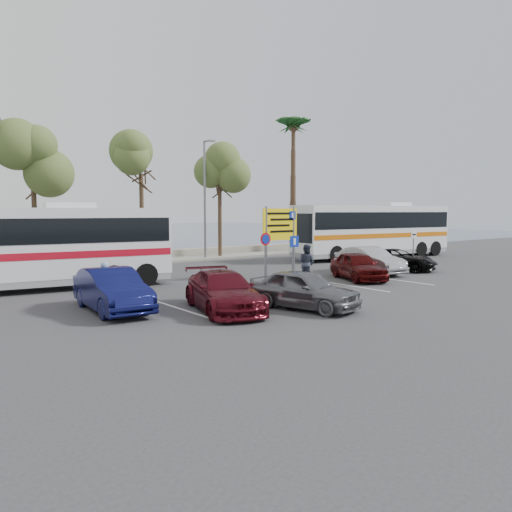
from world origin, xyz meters
TOP-DOWN VIEW (x-y plane):
  - ground at (0.00, 0.00)m, footprint 120.00×120.00m
  - kerb_strip at (0.00, 14.00)m, footprint 44.00×2.40m
  - seawall at (0.00, 16.00)m, footprint 48.00×0.80m
  - sea at (0.00, 60.00)m, footprint 140.00×140.00m
  - tree_left at (-8.00, 14.00)m, footprint 3.20×3.20m
  - tree_mid at (-1.50, 14.00)m, footprint 3.20×3.20m
  - tree_right at (4.50, 14.00)m, footprint 3.20×3.20m
  - palm_tree at (11.50, 14.00)m, footprint 4.80×4.80m
  - street_lamp_right at (3.00, 13.52)m, footprint 0.45×1.15m
  - direction_sign at (1.00, 3.20)m, footprint 2.20×0.12m
  - sign_no_stop at (-0.60, 2.38)m, footprint 0.60×0.08m
  - sign_parking at (-0.20, 0.79)m, footprint 0.50×0.07m
  - sign_taxi at (9.80, 1.49)m, footprint 0.50×0.07m
  - lane_markings at (-1.14, -1.00)m, footprint 12.02×4.20m
  - coach_bus_left at (-10.24, 6.50)m, footprint 12.25×4.24m
  - coach_bus_right at (13.33, 7.39)m, footprint 13.07×4.21m
  - car_silver_a at (-3.60, -3.50)m, footprint 2.57×4.28m
  - car_blue at (-9.00, 0.13)m, footprint 1.81×4.48m
  - car_maroon at (-6.00, -2.11)m, footprint 3.11×4.96m
  - car_red at (3.50, 0.23)m, footprint 3.11×4.33m
  - suv_black at (8.30, 1.50)m, footprint 3.44×4.81m
  - car_silver_b at (5.90, 1.50)m, footprint 2.19×4.53m
  - pedestrian_near at (-9.00, 0.86)m, footprint 0.70×0.59m
  - pedestrian_far at (1.05, 1.31)m, footprint 0.89×1.03m

SIDE VIEW (x-z plane):
  - ground at x=0.00m, z-range 0.00..0.00m
  - lane_markings at x=-1.14m, z-range 0.00..0.01m
  - sea at x=0.00m, z-range 0.01..0.01m
  - kerb_strip at x=0.00m, z-range 0.00..0.15m
  - seawall at x=0.00m, z-range 0.00..0.60m
  - suv_black at x=8.30m, z-range 0.00..1.22m
  - car_maroon at x=-6.00m, z-range 0.00..1.34m
  - car_silver_a at x=-3.60m, z-range 0.00..1.36m
  - car_red at x=3.50m, z-range 0.00..1.37m
  - car_silver_b at x=5.90m, z-range 0.00..1.43m
  - car_blue at x=-9.00m, z-range 0.00..1.45m
  - pedestrian_near at x=-9.00m, z-range 0.00..1.63m
  - pedestrian_far at x=1.05m, z-range 0.00..1.80m
  - sign_taxi at x=9.80m, z-range 0.32..2.52m
  - sign_parking at x=-0.20m, z-range 0.34..2.59m
  - sign_no_stop at x=-0.60m, z-range 0.40..2.75m
  - coach_bus_left at x=-10.24m, z-range -0.14..3.61m
  - coach_bus_right at x=13.33m, z-range -0.14..3.86m
  - direction_sign at x=1.00m, z-range 0.63..4.23m
  - street_lamp_right at x=3.00m, z-range 0.59..8.60m
  - tree_left at x=-8.00m, z-range 2.40..9.60m
  - tree_right at x=4.50m, z-range 2.47..9.87m
  - tree_mid at x=-1.50m, z-range 2.65..10.65m
  - palm_tree at x=11.50m, z-range 4.27..15.47m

